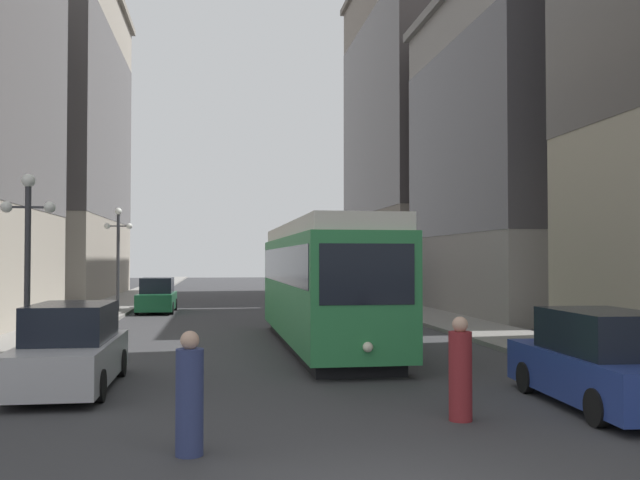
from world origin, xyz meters
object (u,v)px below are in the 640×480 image
object	(u,v)px
lamp_post_left_far	(118,243)
pedestrian_crossing_near	(190,397)
parked_car_left_mid	(71,349)
pedestrian_crossing_far	(460,372)
streetcar	(322,281)
transit_bus	(328,273)
lamp_post_left_near	(28,235)
parked_car_left_near	(157,296)
parked_car_right_far	(601,362)

from	to	relation	value
lamp_post_left_far	pedestrian_crossing_near	bearing A→B (deg)	-80.19
parked_car_left_mid	pedestrian_crossing_far	distance (m)	8.33
streetcar	lamp_post_left_far	world-z (taller)	lamp_post_left_far
transit_bus	lamp_post_left_near	bearing A→B (deg)	-115.68
pedestrian_crossing_near	parked_car_left_mid	bearing A→B (deg)	123.30
transit_bus	lamp_post_left_far	world-z (taller)	lamp_post_left_far
parked_car_left_near	parked_car_left_mid	size ratio (longest dim) A/B	0.94
pedestrian_crossing_near	streetcar	bearing A→B (deg)	80.20
parked_car_right_far	lamp_post_left_far	xyz separation A→B (m)	(-12.16, 24.58, 2.77)
streetcar	pedestrian_crossing_far	world-z (taller)	streetcar
parked_car_left_near	lamp_post_left_far	size ratio (longest dim) A/B	0.89
parked_car_left_near	lamp_post_left_near	xyz separation A→B (m)	(-1.90, -17.94, 2.57)
streetcar	parked_car_right_far	xyz separation A→B (m)	(3.86, -9.78, -1.26)
parked_car_left_mid	parked_car_right_far	size ratio (longest dim) A/B	1.01
pedestrian_crossing_near	lamp_post_left_near	bearing A→B (deg)	123.34
lamp_post_left_near	lamp_post_left_far	size ratio (longest dim) A/B	0.94
parked_car_left_mid	parked_car_right_far	world-z (taller)	same
parked_car_right_far	pedestrian_crossing_far	bearing A→B (deg)	14.69
transit_bus	lamp_post_left_far	bearing A→B (deg)	-155.93
parked_car_left_mid	lamp_post_left_far	world-z (taller)	lamp_post_left_far
pedestrian_crossing_far	pedestrian_crossing_near	bearing A→B (deg)	128.96
parked_car_left_mid	streetcar	bearing A→B (deg)	44.91
transit_bus	parked_car_right_far	size ratio (longest dim) A/B	2.62
pedestrian_crossing_near	pedestrian_crossing_far	bearing A→B (deg)	25.71
streetcar	transit_bus	xyz separation A→B (m)	(3.26, 19.46, -0.15)
pedestrian_crossing_far	lamp_post_left_near	size ratio (longest dim) A/B	0.36
pedestrian_crossing_far	lamp_post_left_far	world-z (taller)	lamp_post_left_far
lamp_post_left_near	pedestrian_crossing_far	bearing A→B (deg)	-40.96
parked_car_left_near	pedestrian_crossing_far	bearing A→B (deg)	-74.06
parked_car_left_near	streetcar	bearing A→B (deg)	-67.25
streetcar	parked_car_left_near	world-z (taller)	streetcar
parked_car_left_mid	pedestrian_crossing_near	size ratio (longest dim) A/B	2.80
streetcar	lamp_post_left_near	size ratio (longest dim) A/B	2.69
pedestrian_crossing_far	parked_car_right_far	bearing A→B (deg)	-57.20
streetcar	lamp_post_left_far	xyz separation A→B (m)	(-8.30, 14.80, 1.52)
parked_car_right_far	pedestrian_crossing_far	xyz separation A→B (m)	(-2.99, -0.65, -0.01)
parked_car_right_far	pedestrian_crossing_far	world-z (taller)	parked_car_right_far
parked_car_left_mid	pedestrian_crossing_near	world-z (taller)	parked_car_left_mid
parked_car_left_near	parked_car_right_far	distance (m)	27.25
transit_bus	pedestrian_crossing_near	xyz separation A→B (m)	(-6.94, -31.40, -1.13)
streetcar	parked_car_left_mid	world-z (taller)	streetcar
parked_car_left_near	pedestrian_crossing_near	xyz separation A→B (m)	(2.72, -27.41, -0.02)
lamp_post_left_near	streetcar	bearing A→B (deg)	16.60
parked_car_left_near	pedestrian_crossing_far	distance (m)	26.90
lamp_post_left_near	parked_car_right_far	bearing A→B (deg)	-31.01
streetcar	parked_car_right_far	size ratio (longest dim) A/B	2.69
streetcar	pedestrian_crossing_near	xyz separation A→B (m)	(-3.68, -11.94, -1.28)
transit_bus	parked_car_left_mid	world-z (taller)	transit_bus
parked_car_left_near	lamp_post_left_near	distance (m)	18.22
transit_bus	parked_car_left_near	xyz separation A→B (m)	(-9.66, -3.99, -1.10)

